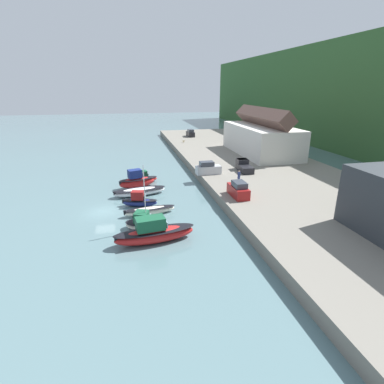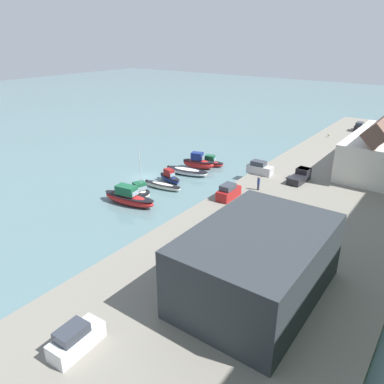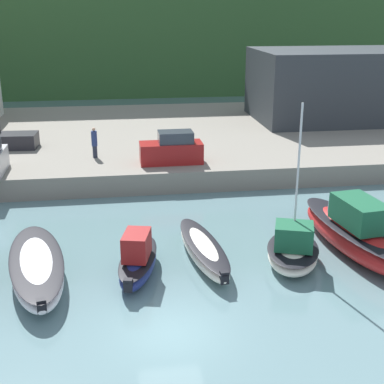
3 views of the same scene
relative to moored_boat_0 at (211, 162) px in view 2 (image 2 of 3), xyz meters
The scene contains 18 objects.
ground_plane 13.12m from the moored_boat_0, 26.89° to the right, with size 320.00×320.00×0.00m, color slate.
quay_promenade 25.10m from the moored_boat_0, 62.26° to the left, with size 131.86×25.45×1.43m.
harbor_clubhouse 29.60m from the moored_boat_0, 113.83° to the left, with size 22.17×10.03×10.05m.
yacht_club_building 39.44m from the moored_boat_0, 39.06° to the left, with size 15.02×9.99×6.35m.
moored_boat_0 is the anchor object (origin of this frame).
moored_boat_1 2.70m from the moored_boat_0, 25.61° to the right, with size 3.57×6.27×3.01m.
moored_boat_2 6.31m from the moored_boat_0, ahead, with size 3.69×8.28×1.11m.
moored_boat_3 10.76m from the moored_boat_0, ahead, with size 2.56×5.03×2.15m.
moored_boat_4 13.85m from the moored_boat_0, ahead, with size 2.29×6.83×0.96m.
moored_boat_5 17.95m from the moored_boat_0, ahead, with size 3.61×4.77×7.57m.
moored_boat_6 21.28m from the moored_boat_0, ahead, with size 3.38×8.82×2.83m.
parked_car_0 42.65m from the moored_boat_0, 156.74° to the left, with size 4.25×1.93×2.16m.
parked_car_1 47.23m from the moored_boat_0, 21.19° to the left, with size 4.29×2.03×2.16m.
parked_car_2 18.22m from the moored_boat_0, 41.12° to the left, with size 4.21×1.83×2.16m.
parked_car_3 11.23m from the moored_boat_0, 80.02° to the left, with size 1.85×4.22×2.16m.
pickup_truck_0 17.80m from the moored_boat_0, 85.90° to the left, with size 4.85×2.26×1.90m.
person_on_quay 16.44m from the moored_boat_0, 58.85° to the left, with size 0.40×0.40×2.14m.
dog_on_quay 31.63m from the moored_boat_0, 156.21° to the left, with size 0.73×0.81×0.68m.
Camera 2 is at (44.29, 42.17, 22.95)m, focal length 35.00 mm.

